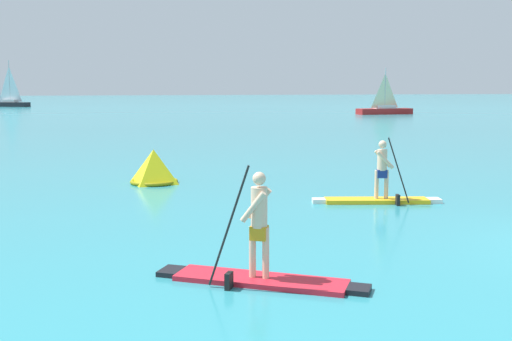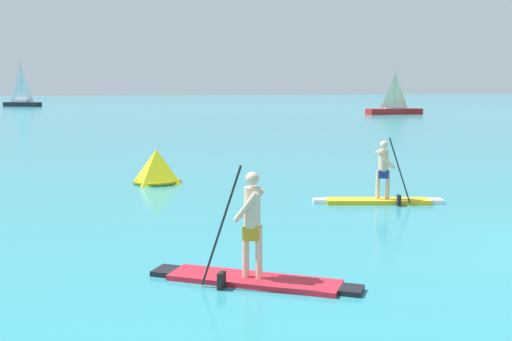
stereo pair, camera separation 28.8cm
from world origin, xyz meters
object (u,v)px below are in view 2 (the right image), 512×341
(paddleboarder_mid_center, at_px, (380,191))
(paddleboarder_near_left, at_px, (252,259))
(race_marker_buoy, at_px, (157,168))
(sailboat_left_horizon, at_px, (22,101))
(sailboat_right_horizon, at_px, (394,109))

(paddleboarder_mid_center, bearing_deg, paddleboarder_near_left, -116.49)
(race_marker_buoy, relative_size, sailboat_left_horizon, 0.25)
(paddleboarder_near_left, relative_size, paddleboarder_mid_center, 0.92)
(paddleboarder_near_left, distance_m, sailboat_left_horizon, 94.86)
(race_marker_buoy, distance_m, sailboat_left_horizon, 84.24)
(paddleboarder_mid_center, bearing_deg, sailboat_right_horizon, 77.26)
(paddleboarder_mid_center, bearing_deg, race_marker_buoy, 152.29)
(sailboat_left_horizon, relative_size, sailboat_right_horizon, 1.09)
(paddleboarder_near_left, distance_m, paddleboarder_mid_center, 7.54)
(race_marker_buoy, xyz_separation_m, sailboat_left_horizon, (-14.69, 82.95, 0.37))
(paddleboarder_mid_center, height_order, race_marker_buoy, paddleboarder_mid_center)
(paddleboarder_near_left, height_order, paddleboarder_mid_center, paddleboarder_near_left)
(paddleboarder_near_left, relative_size, sailboat_right_horizon, 0.48)
(paddleboarder_mid_center, xyz_separation_m, sailboat_left_horizon, (-20.24, 87.83, 0.52))
(paddleboarder_near_left, xyz_separation_m, sailboat_left_horizon, (-15.38, 93.60, 0.47))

